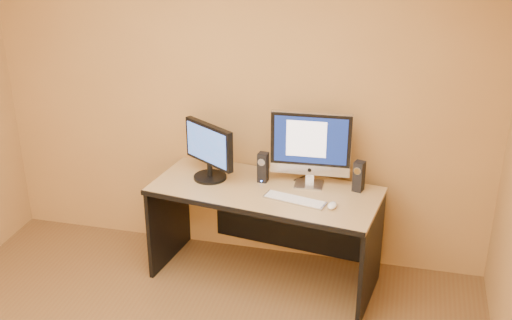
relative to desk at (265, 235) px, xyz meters
name	(u,v)px	position (x,y,z in m)	size (l,w,h in m)	color
walls	(134,226)	(-0.31, -1.58, 0.91)	(4.00, 4.00, 2.60)	#AC8045
desk	(265,235)	(0.00, 0.00, 0.00)	(1.68, 0.74, 0.78)	#A78553
imac	(310,149)	(0.31, 0.15, 0.68)	(0.60, 0.22, 0.58)	#B0B0B4
second_monitor	(209,152)	(-0.45, 0.08, 0.61)	(0.51, 0.25, 0.44)	black
speaker_left	(263,167)	(-0.05, 0.13, 0.51)	(0.07, 0.08, 0.23)	black
speaker_right	(359,176)	(0.67, 0.14, 0.51)	(0.07, 0.08, 0.23)	black
keyboard	(295,200)	(0.25, -0.13, 0.40)	(0.45, 0.12, 0.02)	#B8B9BD
mouse	(332,205)	(0.52, -0.17, 0.41)	(0.06, 0.11, 0.04)	white
cable_a	(312,176)	(0.31, 0.31, 0.39)	(0.01, 0.01, 0.23)	black
cable_b	(303,177)	(0.24, 0.27, 0.39)	(0.01, 0.01, 0.19)	black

